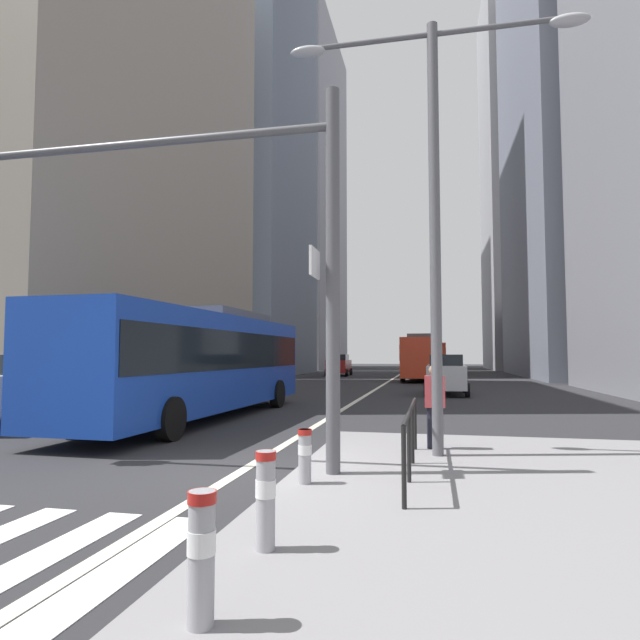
{
  "coord_description": "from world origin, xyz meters",
  "views": [
    {
      "loc": [
        3.15,
        -8.4,
        1.95
      ],
      "look_at": [
        -6.12,
        35.25,
        4.83
      ],
      "focal_mm": 29.88,
      "sensor_mm": 36.0,
      "label": 1
    }
  ],
  "objects_px": {
    "city_bus_red_receding": "(422,356)",
    "bollard_front": "(201,551)",
    "city_bus_blue_oncoming": "(201,358)",
    "pedestrian_waiting": "(435,402)",
    "traffic_signal_gantry": "(189,221)",
    "city_bus_red_distant": "(432,355)",
    "bollard_left": "(266,495)",
    "car_receding_near": "(446,374)",
    "street_lamp_post": "(434,174)",
    "car_oncoming_mid": "(339,365)",
    "sedan_white_oncoming": "(24,389)",
    "bollard_right": "(305,453)"
  },
  "relations": [
    {
      "from": "car_oncoming_mid",
      "to": "street_lamp_post",
      "type": "xyz_separation_m",
      "value": [
        8.48,
        -38.14,
        4.29
      ]
    },
    {
      "from": "car_oncoming_mid",
      "to": "bollard_right",
      "type": "xyz_separation_m",
      "value": [
        6.64,
        -40.63,
        -0.42
      ]
    },
    {
      "from": "bollard_left",
      "to": "sedan_white_oncoming",
      "type": "bearing_deg",
      "value": 140.26
    },
    {
      "from": "traffic_signal_gantry",
      "to": "bollard_left",
      "type": "height_order",
      "value": "traffic_signal_gantry"
    },
    {
      "from": "city_bus_red_distant",
      "to": "bollard_front",
      "type": "height_order",
      "value": "city_bus_red_distant"
    },
    {
      "from": "city_bus_blue_oncoming",
      "to": "city_bus_red_receding",
      "type": "distance_m",
      "value": 27.02
    },
    {
      "from": "city_bus_blue_oncoming",
      "to": "city_bus_red_receding",
      "type": "bearing_deg",
      "value": 76.98
    },
    {
      "from": "car_receding_near",
      "to": "bollard_left",
      "type": "height_order",
      "value": "car_receding_near"
    },
    {
      "from": "sedan_white_oncoming",
      "to": "bollard_right",
      "type": "distance_m",
      "value": 10.74
    },
    {
      "from": "bollard_front",
      "to": "bollard_left",
      "type": "bearing_deg",
      "value": 90.2
    },
    {
      "from": "bollard_right",
      "to": "bollard_left",
      "type": "bearing_deg",
      "value": -84.6
    },
    {
      "from": "city_bus_red_receding",
      "to": "pedestrian_waiting",
      "type": "xyz_separation_m",
      "value": [
        0.85,
        -30.9,
        -0.8
      ]
    },
    {
      "from": "car_oncoming_mid",
      "to": "city_bus_red_distant",
      "type": "bearing_deg",
      "value": 53.23
    },
    {
      "from": "sedan_white_oncoming",
      "to": "bollard_front",
      "type": "height_order",
      "value": "sedan_white_oncoming"
    },
    {
      "from": "city_bus_red_receding",
      "to": "car_oncoming_mid",
      "type": "distance_m",
      "value": 10.07
    },
    {
      "from": "traffic_signal_gantry",
      "to": "bollard_front",
      "type": "relative_size",
      "value": 8.07
    },
    {
      "from": "city_bus_blue_oncoming",
      "to": "bollard_front",
      "type": "relative_size",
      "value": 13.83
    },
    {
      "from": "city_bus_red_receding",
      "to": "car_oncoming_mid",
      "type": "height_order",
      "value": "city_bus_red_receding"
    },
    {
      "from": "car_oncoming_mid",
      "to": "car_receding_near",
      "type": "bearing_deg",
      "value": -67.06
    },
    {
      "from": "street_lamp_post",
      "to": "pedestrian_waiting",
      "type": "xyz_separation_m",
      "value": [
        -0.04,
        0.68,
        -4.25
      ]
    },
    {
      "from": "pedestrian_waiting",
      "to": "traffic_signal_gantry",
      "type": "bearing_deg",
      "value": -147.88
    },
    {
      "from": "sedan_white_oncoming",
      "to": "car_receding_near",
      "type": "xyz_separation_m",
      "value": [
        11.67,
        13.91,
        0.0
      ]
    },
    {
      "from": "city_bus_blue_oncoming",
      "to": "car_oncoming_mid",
      "type": "distance_m",
      "value": 32.93
    },
    {
      "from": "car_receding_near",
      "to": "bollard_left",
      "type": "distance_m",
      "value": 21.94
    },
    {
      "from": "city_bus_blue_oncoming",
      "to": "bollard_right",
      "type": "distance_m",
      "value": 9.38
    },
    {
      "from": "traffic_signal_gantry",
      "to": "bollard_front",
      "type": "distance_m",
      "value": 6.29
    },
    {
      "from": "city_bus_red_distant",
      "to": "sedan_white_oncoming",
      "type": "bearing_deg",
      "value": -103.27
    },
    {
      "from": "bollard_left",
      "to": "pedestrian_waiting",
      "type": "bearing_deg",
      "value": 74.7
    },
    {
      "from": "city_bus_blue_oncoming",
      "to": "sedan_white_oncoming",
      "type": "xyz_separation_m",
      "value": [
        -4.14,
        -2.36,
        -0.85
      ]
    },
    {
      "from": "street_lamp_post",
      "to": "pedestrian_waiting",
      "type": "distance_m",
      "value": 4.3
    },
    {
      "from": "car_receding_near",
      "to": "street_lamp_post",
      "type": "height_order",
      "value": "street_lamp_post"
    },
    {
      "from": "street_lamp_post",
      "to": "traffic_signal_gantry",
      "type": "bearing_deg",
      "value": -155.67
    },
    {
      "from": "traffic_signal_gantry",
      "to": "bollard_left",
      "type": "bearing_deg",
      "value": -53.39
    },
    {
      "from": "street_lamp_post",
      "to": "bollard_right",
      "type": "bearing_deg",
      "value": -126.43
    },
    {
      "from": "bollard_front",
      "to": "bollard_right",
      "type": "xyz_separation_m",
      "value": [
        -0.24,
        3.95,
        -0.07
      ]
    },
    {
      "from": "city_bus_blue_oncoming",
      "to": "city_bus_red_receding",
      "type": "relative_size",
      "value": 1.05
    },
    {
      "from": "bollard_front",
      "to": "car_receding_near",
      "type": "bearing_deg",
      "value": 84.72
    },
    {
      "from": "bollard_front",
      "to": "pedestrian_waiting",
      "type": "height_order",
      "value": "pedestrian_waiting"
    },
    {
      "from": "car_receding_near",
      "to": "city_bus_red_distant",
      "type": "bearing_deg",
      "value": 91.32
    },
    {
      "from": "city_bus_blue_oncoming",
      "to": "car_receding_near",
      "type": "distance_m",
      "value": 13.81
    },
    {
      "from": "sedan_white_oncoming",
      "to": "city_bus_red_distant",
      "type": "distance_m",
      "value": 47.61
    },
    {
      "from": "pedestrian_waiting",
      "to": "bollard_right",
      "type": "bearing_deg",
      "value": -119.58
    },
    {
      "from": "city_bus_red_distant",
      "to": "city_bus_blue_oncoming",
      "type": "bearing_deg",
      "value": -98.77
    },
    {
      "from": "street_lamp_post",
      "to": "bollard_left",
      "type": "relative_size",
      "value": 8.88
    },
    {
      "from": "city_bus_red_distant",
      "to": "pedestrian_waiting",
      "type": "bearing_deg",
      "value": -89.82
    },
    {
      "from": "car_oncoming_mid",
      "to": "bollard_right",
      "type": "bearing_deg",
      "value": -80.72
    },
    {
      "from": "city_bus_red_receding",
      "to": "bollard_front",
      "type": "relative_size",
      "value": 13.16
    },
    {
      "from": "sedan_white_oncoming",
      "to": "city_bus_red_receding",
      "type": "xyz_separation_m",
      "value": [
        10.23,
        28.69,
        0.85
      ]
    },
    {
      "from": "car_receding_near",
      "to": "bollard_front",
      "type": "xyz_separation_m",
      "value": [
        -2.15,
        -23.24,
        -0.35
      ]
    },
    {
      "from": "city_bus_blue_oncoming",
      "to": "pedestrian_waiting",
      "type": "relative_size",
      "value": 7.63
    }
  ]
}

